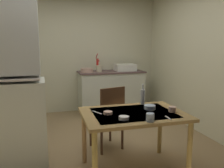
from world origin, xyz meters
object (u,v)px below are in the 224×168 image
sink_basin (125,67)px  dining_table (133,120)px  hand_pump (97,64)px  mug_tall (150,117)px  chair_far_side (109,117)px  mixing_bowl_counter (87,70)px  serving_bowl_wide (124,118)px  glass_bottle (143,96)px

sink_basin → dining_table: (-0.78, -2.47, -0.36)m
hand_pump → dining_table: bearing=-93.6°
sink_basin → mug_tall: size_ratio=5.10×
dining_table → chair_far_side: (-0.12, 0.64, -0.15)m
hand_pump → mug_tall: size_ratio=4.52×
sink_basin → hand_pump: (-0.62, 0.05, 0.09)m
chair_far_side → sink_basin: bearing=63.8°
mixing_bowl_counter → mug_tall: mixing_bowl_counter is taller
sink_basin → mug_tall: bearing=-104.7°
hand_pump → dining_table: size_ratio=0.33×
serving_bowl_wide → mug_tall: bearing=-30.1°
chair_far_side → glass_bottle: size_ratio=3.48×
dining_table → chair_far_side: bearing=100.3°
dining_table → serving_bowl_wide: serving_bowl_wide is taller
dining_table → mug_tall: bearing=-82.4°
dining_table → chair_far_side: size_ratio=1.29×
sink_basin → mixing_bowl_counter: bearing=-176.7°
hand_pump → mixing_bowl_counter: size_ratio=1.52×
hand_pump → mug_tall: 2.87m
serving_bowl_wide → mug_tall: 0.27m
mixing_bowl_counter → serving_bowl_wide: bearing=-92.1°
sink_basin → chair_far_side: 2.10m
mixing_bowl_counter → chair_far_side: 1.84m
dining_table → glass_bottle: 0.46m
mixing_bowl_counter → glass_bottle: mixing_bowl_counter is taller
glass_bottle → dining_table: bearing=-128.3°
serving_bowl_wide → glass_bottle: glass_bottle is taller
hand_pump → mixing_bowl_counter: 0.30m
sink_basin → serving_bowl_wide: size_ratio=4.12×
sink_basin → mug_tall: 2.91m
dining_table → serving_bowl_wide: 0.30m
serving_bowl_wide → glass_bottle: 0.70m
chair_far_side → mug_tall: chair_far_side is taller
hand_pump → mug_tall: bearing=-92.3°
glass_bottle → sink_basin: bearing=76.3°
dining_table → sink_basin: bearing=72.4°
hand_pump → mug_tall: (-0.11, -2.85, -0.32)m
serving_bowl_wide → hand_pump: bearing=82.7°
sink_basin → chair_far_side: sink_basin is taller
mixing_bowl_counter → serving_bowl_wide: mixing_bowl_counter is taller
sink_basin → serving_bowl_wide: (-0.97, -2.67, -0.26)m
hand_pump → chair_far_side: size_ratio=0.42×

